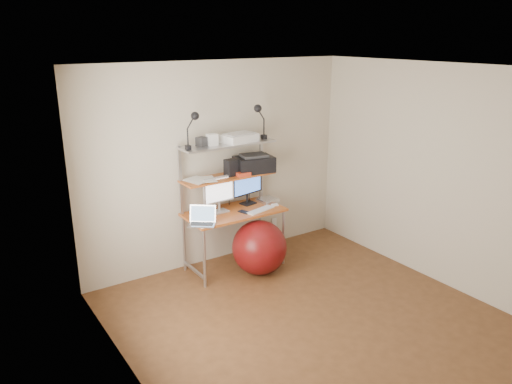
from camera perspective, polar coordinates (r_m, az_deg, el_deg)
room at (r=4.77m, az=6.45°, el=-1.28°), size 3.60×3.60×3.60m
computer_desk at (r=6.02m, az=-2.85°, el=-0.08°), size 1.20×0.60×1.57m
wall_outlet at (r=6.91m, az=2.08°, el=-3.47°), size 0.08×0.01×0.12m
monitor_silver at (r=5.95m, az=-4.27°, el=0.02°), size 0.42×0.16×0.47m
monitor_black at (r=6.23m, az=-1.01°, el=0.82°), size 0.49×0.17×0.49m
laptop at (r=5.65m, az=-6.14°, el=-3.21°), size 0.38×0.37×0.26m
keyboard at (r=6.05m, az=0.52°, el=-2.08°), size 0.41×0.21×0.01m
mouse at (r=6.21m, az=2.16°, el=-1.49°), size 0.09×0.06×0.02m
mac_mini at (r=6.36m, az=1.34°, el=-0.92°), size 0.24×0.24×0.04m
phone at (r=5.99m, az=-1.37°, el=-2.30°), size 0.11×0.16×0.01m
printer at (r=6.18m, az=-0.23°, el=3.28°), size 0.51×0.39×0.22m
nas_cube at (r=6.01m, az=-2.88°, el=2.80°), size 0.14×0.14×0.20m
red_box at (r=6.01m, az=-1.48°, el=2.06°), size 0.17×0.12×0.05m
scanner at (r=5.99m, az=-1.94°, el=6.24°), size 0.45×0.33×0.11m
box_white at (r=5.82m, az=-5.04°, el=5.99°), size 0.11×0.10×0.13m
box_grey at (r=5.80m, az=-6.24°, el=5.75°), size 0.13×0.13×0.10m
clip_lamp_left at (r=5.60m, az=-7.15°, el=7.93°), size 0.17×0.09×0.42m
clip_lamp_right at (r=6.06m, az=0.36°, el=8.90°), size 0.17×0.10×0.43m
exercise_ball at (r=6.04m, az=0.39°, el=-6.36°), size 0.66×0.66×0.66m
paper_stack at (r=5.85m, az=-6.47°, el=1.39°), size 0.39×0.39×0.02m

